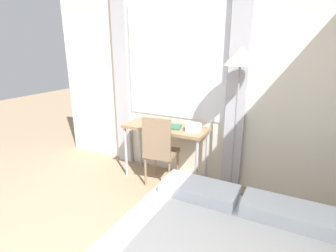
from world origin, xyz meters
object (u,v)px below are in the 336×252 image
object	(u,v)px
telephone	(194,127)
book	(171,127)
desk	(165,132)
desk_chair	(160,148)
standing_lamp	(239,72)

from	to	relation	value
telephone	book	world-z (taller)	telephone
desk	book	size ratio (longest dim) A/B	3.86
desk	telephone	distance (m)	0.43
desk_chair	standing_lamp	xyz separation A→B (m)	(0.92, 0.18, 1.00)
desk	standing_lamp	bearing A→B (deg)	-0.64
desk	desk_chair	distance (m)	0.25
standing_lamp	telephone	bearing A→B (deg)	-179.91
telephone	book	xyz separation A→B (m)	(-0.32, 0.00, -0.04)
telephone	desk	bearing A→B (deg)	178.43
desk	book	bearing A→B (deg)	-5.14
desk_chair	telephone	xyz separation A→B (m)	(0.40, 0.18, 0.29)
desk_chair	standing_lamp	world-z (taller)	standing_lamp
desk_chair	book	bearing A→B (deg)	58.68
desk_chair	telephone	distance (m)	0.53
standing_lamp	book	size ratio (longest dim) A/B	6.08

